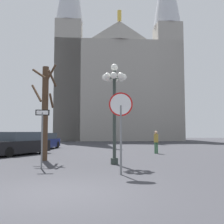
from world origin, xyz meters
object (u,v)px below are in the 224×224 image
(stop_sign, at_px, (121,116))
(parked_car_near_navy, at_px, (43,141))
(cathedral, at_px, (117,81))
(one_way_arrow_sign, at_px, (42,132))
(bare_tree, at_px, (45,109))
(street_lamp, at_px, (114,93))
(parked_car_far_black, at_px, (18,144))
(pedestrian_walking, at_px, (156,140))

(stop_sign, height_order, parked_car_near_navy, stop_sign)
(cathedral, height_order, one_way_arrow_sign, cathedral)
(bare_tree, bearing_deg, one_way_arrow_sign, -72.49)
(street_lamp, height_order, bare_tree, bare_tree)
(cathedral, distance_m, parked_car_near_navy, 26.99)
(cathedral, xyz_separation_m, parked_car_far_black, (-4.84, -30.41, -10.23))
(cathedral, height_order, pedestrian_walking, cathedral)
(stop_sign, relative_size, parked_car_far_black, 0.63)
(bare_tree, relative_size, parked_car_near_navy, 1.25)
(one_way_arrow_sign, bearing_deg, bare_tree, 107.51)
(pedestrian_walking, bearing_deg, street_lamp, -111.97)
(parked_car_far_black, bearing_deg, bare_tree, -47.97)
(street_lamp, xyz_separation_m, parked_car_near_navy, (-7.28, 10.55, -2.77))
(one_way_arrow_sign, bearing_deg, street_lamp, 30.05)
(stop_sign, xyz_separation_m, street_lamp, (-0.46, 2.98, 1.30))
(one_way_arrow_sign, relative_size, street_lamp, 0.51)
(street_lamp, bearing_deg, one_way_arrow_sign, -149.95)
(one_way_arrow_sign, distance_m, pedestrian_walking, 9.74)
(cathedral, xyz_separation_m, stop_sign, (2.49, -37.93, -8.80))
(cathedral, height_order, parked_car_far_black, cathedral)
(one_way_arrow_sign, height_order, parked_car_near_navy, one_way_arrow_sign)
(cathedral, distance_m, one_way_arrow_sign, 37.87)
(bare_tree, xyz_separation_m, parked_car_near_navy, (-3.36, 9.29, -2.09))
(stop_sign, bearing_deg, parked_car_far_black, 134.29)
(stop_sign, xyz_separation_m, bare_tree, (-4.38, 4.24, 0.62))
(street_lamp, xyz_separation_m, pedestrian_walking, (2.54, 6.29, -2.48))
(parked_car_near_navy, distance_m, parked_car_far_black, 6.03)
(one_way_arrow_sign, xyz_separation_m, bare_tree, (-0.94, 2.98, 1.23))
(stop_sign, height_order, street_lamp, street_lamp)
(cathedral, xyz_separation_m, pedestrian_walking, (4.57, -28.66, -9.98))
(street_lamp, bearing_deg, cathedral, 93.33)
(bare_tree, height_order, parked_car_far_black, bare_tree)
(cathedral, distance_m, bare_tree, 34.72)
(parked_car_far_black, bearing_deg, one_way_arrow_sign, -58.12)
(cathedral, height_order, street_lamp, cathedral)
(stop_sign, height_order, one_way_arrow_sign, stop_sign)
(stop_sign, relative_size, pedestrian_walking, 1.87)
(stop_sign, bearing_deg, one_way_arrow_sign, 159.96)
(stop_sign, xyz_separation_m, parked_car_far_black, (-7.33, 7.51, -1.44))
(bare_tree, bearing_deg, pedestrian_walking, 37.90)
(street_lamp, bearing_deg, bare_tree, 162.15)
(parked_car_near_navy, xyz_separation_m, pedestrian_walking, (9.81, -4.27, 0.29))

